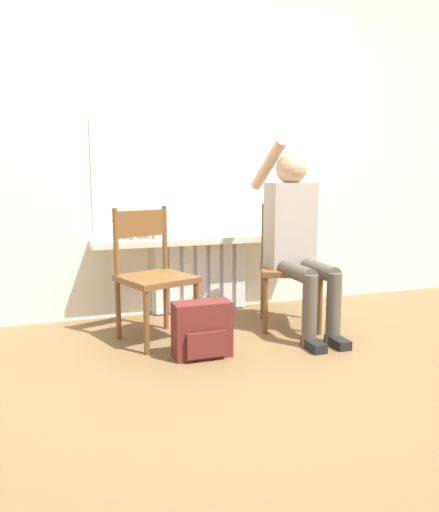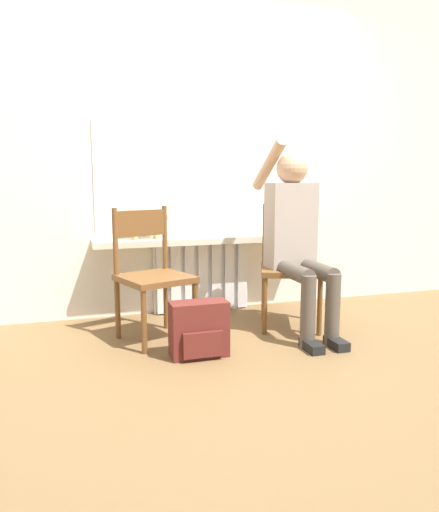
{
  "view_description": "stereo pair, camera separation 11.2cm",
  "coord_description": "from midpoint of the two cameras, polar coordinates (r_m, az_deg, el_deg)",
  "views": [
    {
      "loc": [
        -1.18,
        -2.71,
        1.11
      ],
      "look_at": [
        0.0,
        0.67,
        0.54
      ],
      "focal_mm": 35.0,
      "sensor_mm": 36.0,
      "label": 1
    },
    {
      "loc": [
        -1.08,
        -2.75,
        1.11
      ],
      "look_at": [
        0.0,
        0.67,
        0.54
      ],
      "focal_mm": 35.0,
      "sensor_mm": 36.0,
      "label": 2
    }
  ],
  "objects": [
    {
      "name": "wall_with_window",
      "position": [
        4.13,
        -1.61,
        12.45
      ],
      "size": [
        7.0,
        0.06,
        2.7
      ],
      "color": "white",
      "rests_on": "ground_plane"
    },
    {
      "name": "window_glass",
      "position": [
        4.09,
        -1.46,
        8.75
      ],
      "size": [
        1.68,
        0.01,
        0.91
      ],
      "color": "white",
      "rests_on": "windowsill"
    },
    {
      "name": "person",
      "position": [
        3.59,
        9.68,
        2.61
      ],
      "size": [
        0.36,
        1.02,
        1.38
      ],
      "color": "brown",
      "rests_on": "ground_plane"
    },
    {
      "name": "chair_left",
      "position": [
        3.41,
        -6.81,
        -1.9
      ],
      "size": [
        0.55,
        0.55,
        0.9
      ],
      "rotation": [
        0.0,
        0.0,
        0.33
      ],
      "color": "brown",
      "rests_on": "ground_plane"
    },
    {
      "name": "backpack",
      "position": [
        3.12,
        -1.3,
        -8.44
      ],
      "size": [
        0.36,
        0.19,
        0.35
      ],
      "color": "maroon",
      "rests_on": "ground_plane"
    },
    {
      "name": "windowsill",
      "position": [
        4.0,
        -0.95,
        1.86
      ],
      "size": [
        1.75,
        0.25,
        0.05
      ],
      "color": "beige",
      "rests_on": "radiator"
    },
    {
      "name": "chair_right",
      "position": [
        3.73,
        8.99,
        -0.98
      ],
      "size": [
        0.56,
        0.56,
        0.9
      ],
      "rotation": [
        0.0,
        0.0,
        -0.38
      ],
      "color": "brown",
      "rests_on": "ground_plane"
    },
    {
      "name": "cat",
      "position": [
        3.86,
        -7.49,
        4.15
      ],
      "size": [
        0.44,
        0.13,
        0.25
      ],
      "color": "#DBB77A",
      "rests_on": "windowsill"
    },
    {
      "name": "radiator",
      "position": [
        4.13,
        -1.25,
        -2.35
      ],
      "size": [
        0.8,
        0.08,
        0.58
      ],
      "color": "white",
      "rests_on": "ground_plane"
    },
    {
      "name": "ground_plane",
      "position": [
        3.16,
        4.75,
        -11.5
      ],
      "size": [
        12.0,
        12.0,
        0.0
      ],
      "primitive_type": "plane",
      "color": "brown"
    }
  ]
}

